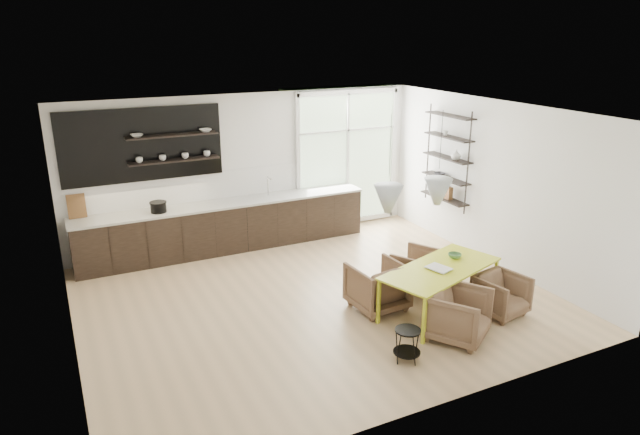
{
  "coord_description": "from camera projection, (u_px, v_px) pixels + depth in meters",
  "views": [
    {
      "loc": [
        -3.5,
        -7.29,
        4.05
      ],
      "look_at": [
        0.37,
        0.6,
        1.12
      ],
      "focal_mm": 32.0,
      "sensor_mm": 36.0,
      "label": 1
    }
  ],
  "objects": [
    {
      "name": "room",
      "position": [
        318.0,
        188.0,
        9.67
      ],
      "size": [
        7.02,
        6.01,
        2.91
      ],
      "color": "#D8B283",
      "rests_on": "ground"
    },
    {
      "name": "kitchen_run",
      "position": [
        221.0,
        220.0,
        10.77
      ],
      "size": [
        5.54,
        0.69,
        2.75
      ],
      "color": "black",
      "rests_on": "ground"
    },
    {
      "name": "right_shelving",
      "position": [
        448.0,
        160.0,
        10.84
      ],
      "size": [
        0.26,
        1.22,
        1.9
      ],
      "color": "black",
      "rests_on": "ground"
    },
    {
      "name": "dining_table",
      "position": [
        441.0,
        271.0,
        8.36
      ],
      "size": [
        2.12,
        1.44,
        0.71
      ],
      "rotation": [
        0.0,
        0.0,
        0.32
      ],
      "color": "yellow",
      "rests_on": "ground"
    },
    {
      "name": "armchair_back_left",
      "position": [
        377.0,
        286.0,
        8.56
      ],
      "size": [
        0.82,
        0.84,
        0.72
      ],
      "primitive_type": "imported",
      "rotation": [
        0.0,
        0.0,
        3.21
      ],
      "color": "brown",
      "rests_on": "ground"
    },
    {
      "name": "armchair_back_right",
      "position": [
        417.0,
        269.0,
        9.24
      ],
      "size": [
        0.96,
        0.96,
        0.65
      ],
      "primitive_type": "imported",
      "rotation": [
        0.0,
        0.0,
        3.64
      ],
      "color": "brown",
      "rests_on": "ground"
    },
    {
      "name": "armchair_front_left",
      "position": [
        458.0,
        315.0,
        7.72
      ],
      "size": [
        1.06,
        1.07,
        0.71
      ],
      "primitive_type": "imported",
      "rotation": [
        0.0,
        0.0,
        0.59
      ],
      "color": "brown",
      "rests_on": "ground"
    },
    {
      "name": "armchair_front_right",
      "position": [
        501.0,
        295.0,
        8.4
      ],
      "size": [
        0.77,
        0.79,
        0.61
      ],
      "primitive_type": "imported",
      "rotation": [
        0.0,
        0.0,
        0.19
      ],
      "color": "brown",
      "rests_on": "ground"
    },
    {
      "name": "wire_stool",
      "position": [
        407.0,
        341.0,
        7.21
      ],
      "size": [
        0.35,
        0.35,
        0.44
      ],
      "rotation": [
        0.0,
        0.0,
        0.0
      ],
      "color": "black",
      "rests_on": "ground"
    },
    {
      "name": "table_book",
      "position": [
        433.0,
        271.0,
        8.2
      ],
      "size": [
        0.33,
        0.39,
        0.03
      ],
      "primitive_type": "imported",
      "rotation": [
        0.0,
        0.0,
        0.28
      ],
      "color": "white",
      "rests_on": "dining_table"
    },
    {
      "name": "table_bowl",
      "position": [
        455.0,
        256.0,
        8.7
      ],
      "size": [
        0.23,
        0.23,
        0.06
      ],
      "primitive_type": "imported",
      "rotation": [
        0.0,
        0.0,
        0.13
      ],
      "color": "#51834C",
      "rests_on": "dining_table"
    }
  ]
}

